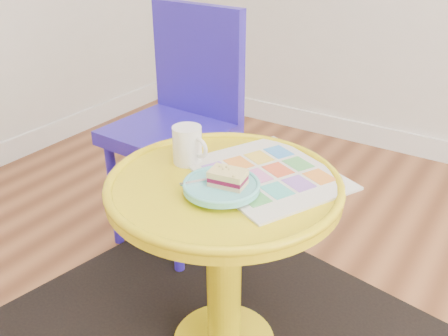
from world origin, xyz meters
The scene contains 8 objects.
room_walls centered at (-0.99, 0.99, 0.06)m, with size 4.00×4.00×4.00m.
side_table centered at (-0.35, 0.31, 0.41)m, with size 0.60×0.60×0.57m.
chair centered at (-0.83, 0.75, 0.51)m, with size 0.41×0.41×0.89m.
newspaper centered at (-0.28, 0.40, 0.57)m, with size 0.37×0.31×0.01m, color silver.
mug centered at (-0.50, 0.35, 0.62)m, with size 0.11×0.08×0.10m.
plate centered at (-0.33, 0.25, 0.59)m, with size 0.19×0.19×0.02m.
cake_slice centered at (-0.31, 0.26, 0.62)m, with size 0.09×0.07×0.04m.
fork centered at (-0.36, 0.26, 0.60)m, with size 0.09×0.13×0.00m.
Camera 1 is at (0.25, -0.62, 1.18)m, focal length 40.00 mm.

